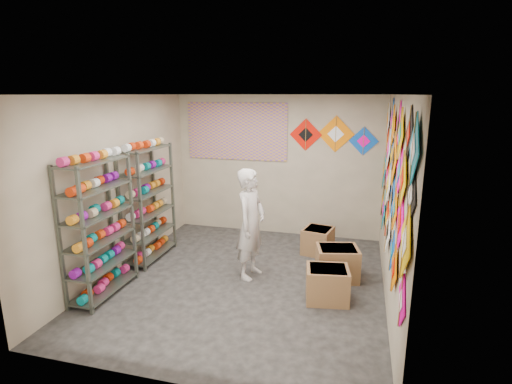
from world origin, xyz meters
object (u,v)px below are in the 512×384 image
(carton_c, at_px, (318,241))
(carton_a, at_px, (327,284))
(shelf_rack_front, at_px, (99,229))
(carton_b, at_px, (337,263))
(shelf_rack_back, at_px, (148,204))
(shopkeeper, at_px, (251,224))

(carton_c, bearing_deg, carton_a, -67.44)
(shelf_rack_front, relative_size, carton_c, 3.72)
(carton_c, bearing_deg, carton_b, -55.39)
(carton_a, distance_m, carton_b, 0.70)
(shelf_rack_front, bearing_deg, carton_a, 11.07)
(shelf_rack_back, xyz_separation_m, carton_b, (3.10, -0.01, -0.70))
(shelf_rack_front, bearing_deg, carton_b, 22.52)
(shelf_rack_front, bearing_deg, shopkeeper, 29.91)
(shelf_rack_front, bearing_deg, carton_c, 39.35)
(shelf_rack_back, bearing_deg, carton_b, -0.26)
(carton_a, xyz_separation_m, carton_b, (0.09, 0.70, 0.02))
(shelf_rack_front, height_order, shopkeeper, shelf_rack_front)
(carton_a, height_order, carton_b, carton_b)
(shelf_rack_back, height_order, carton_b, shelf_rack_back)
(shelf_rack_front, xyz_separation_m, shelf_rack_back, (0.00, 1.30, 0.00))
(carton_a, bearing_deg, shelf_rack_front, -177.73)
(shelf_rack_front, xyz_separation_m, shopkeeper, (1.83, 1.05, -0.12))
(shopkeeper, bearing_deg, carton_b, -68.66)
(carton_b, bearing_deg, carton_c, 99.59)
(shopkeeper, relative_size, carton_b, 2.76)
(carton_b, height_order, carton_c, carton_b)
(shelf_rack_front, distance_m, shelf_rack_back, 1.30)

